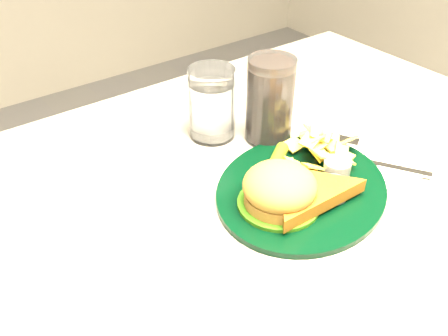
# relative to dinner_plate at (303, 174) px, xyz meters

# --- Properties ---
(dinner_plate) EXTENTS (0.37, 0.34, 0.07)m
(dinner_plate) POSITION_rel_dinner_plate_xyz_m (0.00, 0.00, 0.00)
(dinner_plate) COLOR black
(dinner_plate) RESTS_ON table
(water_glass) EXTENTS (0.10, 0.10, 0.13)m
(water_glass) POSITION_rel_dinner_plate_xyz_m (-0.01, 0.21, 0.03)
(water_glass) COLOR silver
(water_glass) RESTS_ON table
(cola_glass) EXTENTS (0.09, 0.09, 0.15)m
(cola_glass) POSITION_rel_dinner_plate_xyz_m (0.06, 0.14, 0.04)
(cola_glass) COLOR black
(cola_glass) RESTS_ON table
(fork_napkin) EXTENTS (0.21, 0.23, 0.01)m
(fork_napkin) POSITION_rel_dinner_plate_xyz_m (0.15, -0.03, -0.03)
(fork_napkin) COLOR white
(fork_napkin) RESTS_ON table
(wrapped_straw) EXTENTS (0.20, 0.17, 0.01)m
(wrapped_straw) POSITION_rel_dinner_plate_xyz_m (-0.20, 0.14, -0.03)
(wrapped_straw) COLOR white
(wrapped_straw) RESTS_ON table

